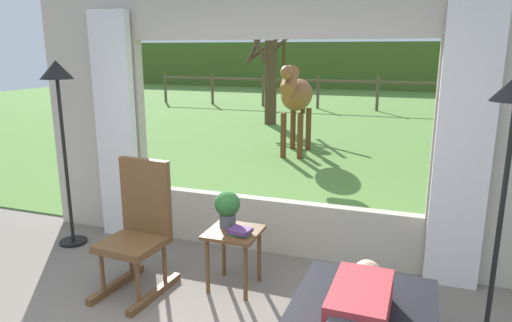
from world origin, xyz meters
The scene contains 14 objects.
back_wall_with_window centered at (0.00, 2.26, 1.25)m, with size 5.20×0.12×2.55m.
curtain_panel_left centered at (-1.69, 2.12, 1.20)m, with size 0.44×0.10×2.40m, color silver.
curtain_panel_right centered at (1.69, 2.12, 1.20)m, with size 0.44×0.10×2.40m, color silver.
outdoor_pasture_lawn centered at (0.00, 13.16, 0.01)m, with size 36.00×21.68×0.02m, color #568438.
distant_hill_ridge centered at (0.00, 23.00, 1.20)m, with size 36.00×2.00×2.40m, color #486225.
rocking_chair centered at (-0.82, 1.18, 0.55)m, with size 0.52×0.71×1.12m.
side_table centered at (-0.07, 1.44, 0.43)m, with size 0.44×0.44×0.52m.
potted_plant centered at (-0.15, 1.50, 0.70)m, with size 0.22×0.22×0.32m.
book_stack centered at (0.01, 1.38, 0.55)m, with size 0.19×0.17×0.05m.
floor_lamp_left centered at (-2.05, 1.73, 1.54)m, with size 0.32×0.32×1.91m.
floor_lamp_right centered at (1.89, 1.35, 1.51)m, with size 0.32×0.32×1.87m.
horse centered at (-0.89, 6.59, 1.16)m, with size 0.62×1.82×1.73m.
pasture_tree centered at (-2.52, 10.03, 1.30)m, with size 1.35×1.34×2.60m.
pasture_fence_line centered at (0.00, 13.83, 0.74)m, with size 16.10×0.10×1.10m.
Camera 1 is at (1.32, -1.92, 2.01)m, focal length 32.25 mm.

